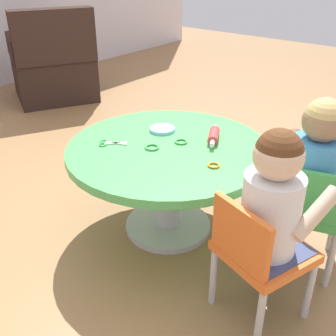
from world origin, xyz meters
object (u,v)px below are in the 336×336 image
Objects in this scene: seated_child_left at (273,198)px; child_chair_right at (307,209)px; child_chair_left at (258,253)px; seated_child_right at (317,158)px; rolling_pin at (214,136)px; craft_table at (168,165)px; craft_scissors at (109,143)px; armchair_dark at (54,66)px.

seated_child_left is 0.42m from child_chair_right.
seated_child_right is at bearing -1.82° from child_chair_left.
seated_child_right is at bearing -89.43° from rolling_pin.
craft_scissors is at bearing 123.94° from craft_table.
seated_child_right is 3.69× the size of craft_scissors.
craft_scissors is at bearing 109.71° from child_chair_right.
armchair_dark is 4.53× the size of rolling_pin.
child_chair_left is at bearing -95.29° from craft_scissors.
craft_table is 1.00× the size of armchair_dark.
child_chair_right is 0.95m from craft_scissors.
child_chair_right is at bearing -93.72° from rolling_pin.
craft_table is 0.66m from child_chair_left.
craft_table is at bearing 72.47° from seated_child_left.
child_chair_left is 0.23m from seated_child_left.
craft_scissors is (-1.11, -1.92, 0.16)m from armchair_dark.
armchair_dark reaches higher than child_chair_right.
seated_child_left is at bearing -92.71° from craft_scissors.
rolling_pin is at bearing 52.08° from seated_child_left.
rolling_pin is at bearing 90.57° from seated_child_right.
craft_scissors is (-0.16, 0.23, 0.10)m from craft_table.
craft_scissors is (0.08, 0.85, 0.17)m from child_chair_left.
craft_table is at bearing 107.13° from seated_child_right.
seated_child_left is 0.53× the size of armchair_dark.
seated_child_left reaches higher than rolling_pin.
seated_child_right is at bearing -67.85° from craft_scissors.
child_chair_left is at bearing 162.02° from seated_child_left.
child_chair_right is at bearing -3.66° from child_chair_left.
craft_table is at bearing 145.35° from rolling_pin.
armchair_dark reaches higher than seated_child_left.
seated_child_left is at bearing -112.53° from armchair_dark.
rolling_pin is at bearing 48.76° from child_chair_left.
child_chair_left is at bearing 176.34° from child_chair_right.
seated_child_left is 0.39m from seated_child_right.
armchair_dark is 2.42m from rolling_pin.
craft_table is 1.88× the size of seated_child_left.
craft_table is 6.94× the size of craft_scissors.
seated_child_right is 0.50m from rolling_pin.
child_chair_left is 0.49m from seated_child_right.
rolling_pin is at bearing 86.28° from child_chair_right.
child_chair_right is (0.39, -0.03, 0.00)m from child_chair_left.
seated_child_right is (0.19, -0.63, 0.16)m from craft_table.
armchair_dark is at bearing 59.87° from craft_scissors.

